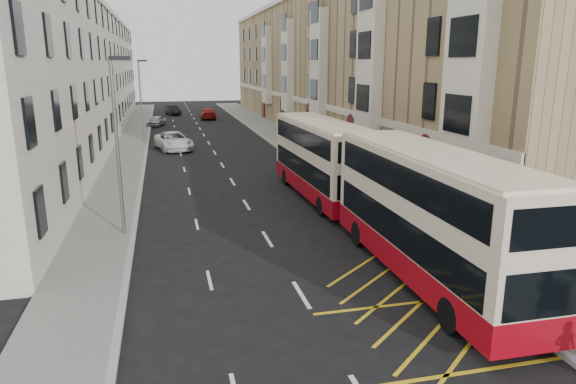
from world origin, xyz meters
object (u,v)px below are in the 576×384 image
object	(u,v)px
double_decker_rear	(321,159)
pedestrian_far	(470,243)
double_decker_front	(430,215)
pedestrian_mid	(525,246)
car_silver	(156,121)
car_red	(208,114)
street_lamp_far	(141,96)
white_van	(173,141)
street_lamp_near	(118,137)
car_dark	(173,110)

from	to	relation	value
double_decker_rear	pedestrian_far	size ratio (longest dim) A/B	7.05
double_decker_front	pedestrian_mid	size ratio (longest dim) A/B	6.68
car_silver	car_red	bearing A→B (deg)	63.43
pedestrian_mid	pedestrian_far	distance (m)	1.97
street_lamp_far	car_silver	distance (m)	14.19
double_decker_front	white_van	xyz separation A→B (m)	(-8.46, 32.22, -1.64)
street_lamp_far	car_red	bearing A→B (deg)	68.16
double_decker_front	car_silver	size ratio (longest dim) A/B	3.09
street_lamp_far	pedestrian_mid	bearing A→B (deg)	-68.24
street_lamp_far	double_decker_rear	bearing A→B (deg)	-66.60
street_lamp_far	car_red	world-z (taller)	street_lamp_far
double_decker_rear	white_van	bearing A→B (deg)	110.87
car_silver	pedestrian_mid	bearing A→B (deg)	-56.78
street_lamp_near	car_silver	xyz separation A→B (m)	(1.15, 43.57, -3.97)
street_lamp_near	double_decker_front	world-z (taller)	street_lamp_near
car_silver	car_dark	distance (m)	14.90
double_decker_rear	car_dark	distance (m)	54.15
pedestrian_mid	car_dark	distance (m)	67.34
car_silver	car_red	world-z (taller)	car_red
street_lamp_far	double_decker_front	world-z (taller)	street_lamp_far
car_dark	car_silver	bearing A→B (deg)	-112.57
street_lamp_near	pedestrian_far	distance (m)	15.65
double_decker_rear	car_red	distance (m)	46.33
street_lamp_far	white_van	size ratio (longest dim) A/B	1.36
pedestrian_mid	street_lamp_far	bearing A→B (deg)	80.71
street_lamp_far	car_red	xyz separation A→B (m)	(8.38, 20.90, -3.87)
double_decker_rear	car_silver	bearing A→B (deg)	102.77
street_lamp_far	pedestrian_far	xyz separation A→B (m)	(13.48, -37.07, -3.67)
double_decker_rear	car_dark	world-z (taller)	double_decker_rear
street_lamp_near	car_silver	bearing A→B (deg)	88.49
street_lamp_far	pedestrian_far	world-z (taller)	street_lamp_far
street_lamp_near	pedestrian_mid	world-z (taller)	street_lamp_near
street_lamp_far	double_decker_front	bearing A→B (deg)	-73.32
double_decker_rear	car_silver	world-z (taller)	double_decker_rear
double_decker_rear	car_red	bearing A→B (deg)	91.81
street_lamp_near	car_silver	world-z (taller)	street_lamp_near
double_decker_rear	car_red	size ratio (longest dim) A/B	2.19
street_lamp_near	street_lamp_far	world-z (taller)	same
pedestrian_mid	pedestrian_far	bearing A→B (deg)	119.22
double_decker_front	pedestrian_mid	distance (m)	4.15
pedestrian_far	car_dark	world-z (taller)	pedestrian_far
car_red	pedestrian_far	bearing A→B (deg)	99.05
car_red	street_lamp_near	bearing A→B (deg)	84.67
double_decker_front	car_dark	bearing A→B (deg)	97.32
car_red	pedestrian_mid	bearing A→B (deg)	100.60
double_decker_rear	pedestrian_far	distance (m)	12.08
double_decker_rear	white_van	size ratio (longest dim) A/B	1.97
pedestrian_far	car_dark	xyz separation A→B (m)	(-9.97, 65.35, -0.24)
street_lamp_far	double_decker_rear	size ratio (longest dim) A/B	0.69
double_decker_front	pedestrian_mid	world-z (taller)	double_decker_front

